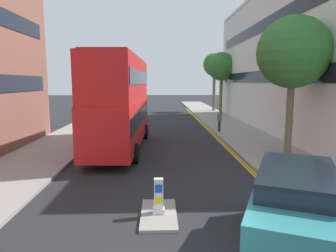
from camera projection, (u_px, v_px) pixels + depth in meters
The scene contains 13 objects.
sidewalk_right at pixel (250, 139), 21.37m from camera, with size 4.00×80.00×0.14m, color gray.
sidewalk_left at pixel (66, 140), 20.97m from camera, with size 4.00×80.00×0.14m, color gray.
kerb_line_outer at pixel (227, 146), 19.33m from camera, with size 0.10×56.00×0.01m, color yellow.
kerb_line_inner at pixel (225, 147), 19.33m from camera, with size 0.10×56.00×0.01m, color yellow.
traffic_island at pixel (159, 214), 9.33m from camera, with size 1.10×2.20×0.10m, color gray.
keep_left_bollard at pixel (159, 197), 9.24m from camera, with size 0.36×0.28×1.11m.
double_decker_bus_away at pixel (120, 100), 18.31m from camera, with size 3.07×10.88×5.64m.
taxi_minivan at pixel (295, 215), 6.96m from camera, with size 3.61×5.16×2.12m.
pedestrian_far at pixel (219, 121), 24.32m from camera, with size 0.34×0.22×1.62m.
street_tree_near at pixel (215, 65), 41.23m from camera, with size 3.15×3.15×7.93m.
street_tree_mid at pixel (293, 53), 15.68m from camera, with size 3.77×3.77×7.41m.
street_tree_far at pixel (222, 67), 36.10m from camera, with size 3.41×3.41×7.52m.
townhouse_terrace_right at pixel (315, 60), 25.94m from camera, with size 10.08×28.00×12.00m.
Camera 1 is at (0.02, -4.81, 4.14)m, focal length 32.12 mm.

